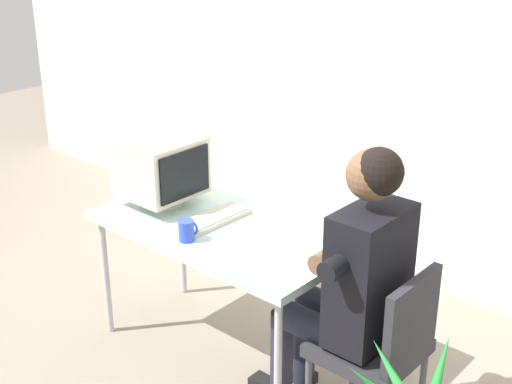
% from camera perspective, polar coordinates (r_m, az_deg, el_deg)
% --- Properties ---
extents(ground_plane, '(12.00, 12.00, 0.00)m').
position_cam_1_polar(ground_plane, '(3.93, -2.62, -12.67)').
color(ground_plane, gray).
extents(wall_back, '(8.00, 0.10, 3.00)m').
position_cam_1_polar(wall_back, '(4.25, 13.50, 11.54)').
color(wall_back, silver).
rests_on(wall_back, ground_plane).
extents(desk, '(1.35, 0.69, 0.75)m').
position_cam_1_polar(desk, '(3.58, -2.82, -3.54)').
color(desk, '#B7B7BC').
rests_on(desk, ground_plane).
extents(crt_monitor, '(0.38, 0.39, 0.37)m').
position_cam_1_polar(crt_monitor, '(3.77, -7.71, 2.01)').
color(crt_monitor, beige).
rests_on(crt_monitor, desk).
extents(keyboard, '(0.16, 0.43, 0.03)m').
position_cam_1_polar(keyboard, '(3.60, -3.54, -2.19)').
color(keyboard, beige).
rests_on(keyboard, desk).
extents(office_chair, '(0.43, 0.43, 0.85)m').
position_cam_1_polar(office_chair, '(3.15, 10.12, -11.99)').
color(office_chair, '#4C4C51').
rests_on(office_chair, ground_plane).
extents(person_seated, '(0.69, 0.59, 1.37)m').
position_cam_1_polar(person_seated, '(3.09, 7.71, -6.86)').
color(person_seated, black).
rests_on(person_seated, ground_plane).
extents(desk_mug, '(0.08, 0.09, 0.11)m').
position_cam_1_polar(desk_mug, '(3.40, -5.62, -3.13)').
color(desk_mug, blue).
rests_on(desk_mug, desk).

